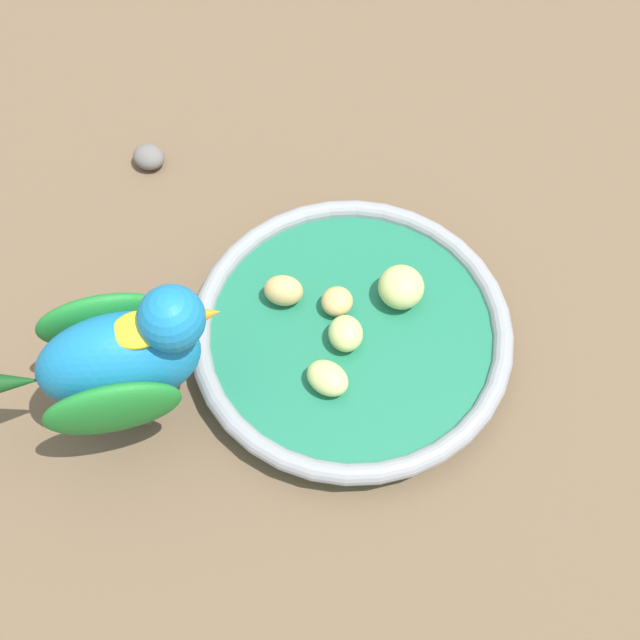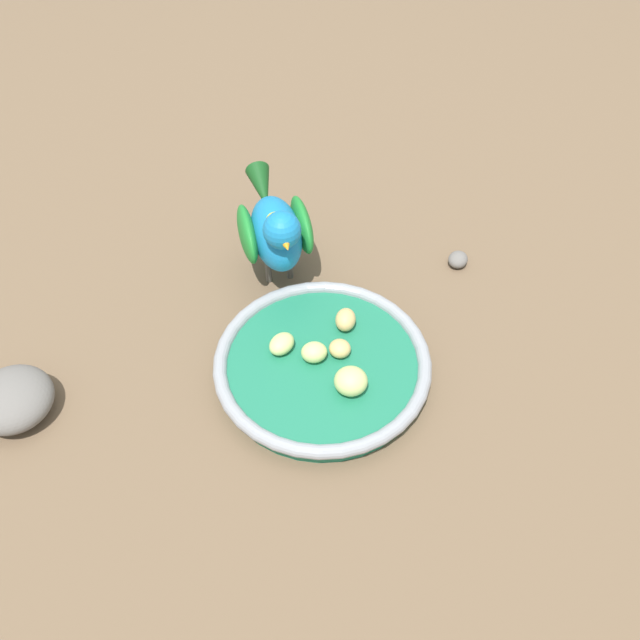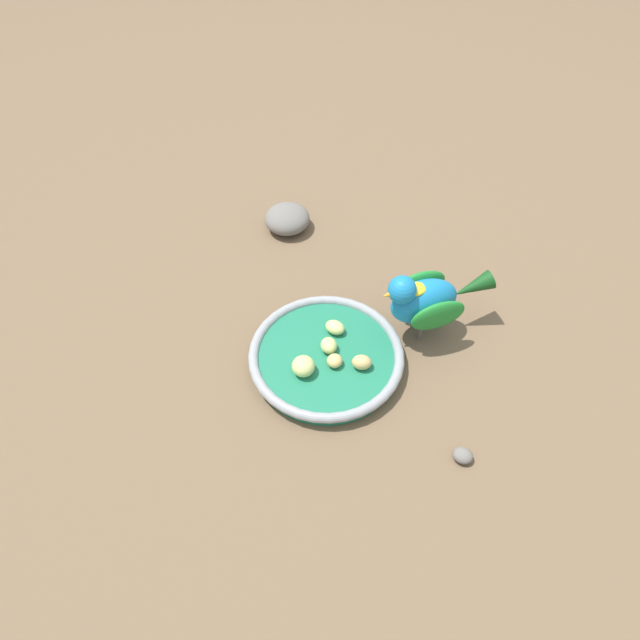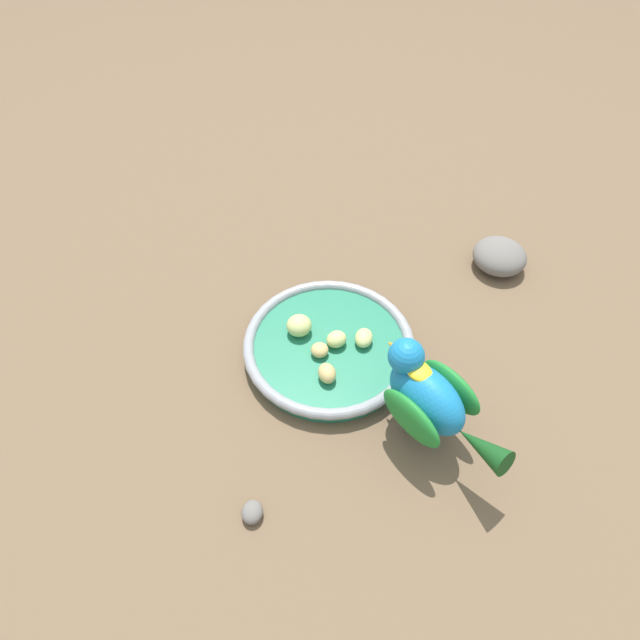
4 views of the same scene
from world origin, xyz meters
The scene contains 10 objects.
ground_plane centered at (0.00, 0.00, 0.00)m, with size 4.00×4.00×0.00m, color brown.
feeding_bowl centered at (0.01, 0.01, 0.02)m, with size 0.24×0.24×0.03m.
apple_piece_0 centered at (0.03, 0.00, 0.03)m, with size 0.02×0.02×0.02m, color tan.
apple_piece_1 centered at (0.00, -0.04, 0.04)m, with size 0.04×0.03×0.03m, color #C6D17A.
apple_piece_2 centered at (0.07, 0.02, 0.03)m, with size 0.03×0.02×0.02m, color tan.
apple_piece_3 centered at (0.01, 0.02, 0.03)m, with size 0.03×0.03×0.02m, color #C6D17A.
apple_piece_4 centered at (0.00, 0.05, 0.03)m, with size 0.03×0.02×0.02m, color #C6D17A.
parrot centered at (0.11, 0.14, 0.08)m, with size 0.14×0.16×0.13m.
rock_large centered at (-0.21, 0.24, 0.02)m, with size 0.08×0.08×0.04m, color slate.
pebble_0 centered at (0.25, -0.03, 0.01)m, with size 0.03×0.02×0.02m, color slate.
Camera 3 is at (0.28, -0.45, 0.73)m, focal length 32.74 mm.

